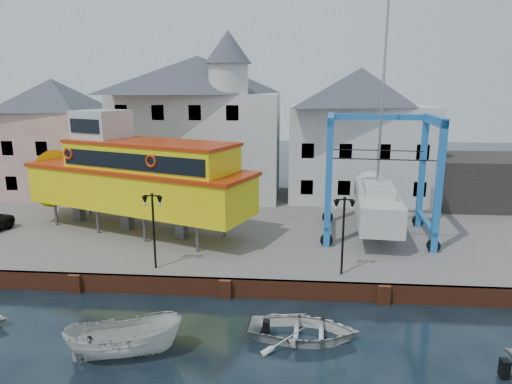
{
  "coord_description": "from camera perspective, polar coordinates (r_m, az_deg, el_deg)",
  "views": [
    {
      "loc": [
        3.38,
        -21.51,
        10.67
      ],
      "look_at": [
        1.0,
        7.0,
        4.0
      ],
      "focal_mm": 32.0,
      "sensor_mm": 36.0,
      "label": 1
    }
  ],
  "objects": [
    {
      "name": "ground",
      "position": [
        24.25,
        -3.83,
        -13.01
      ],
      "size": [
        140.0,
        140.0,
        0.0
      ],
      "primitive_type": "plane",
      "color": "black",
      "rests_on": "ground"
    },
    {
      "name": "hardstanding",
      "position": [
        34.23,
        -1.11,
        -4.16
      ],
      "size": [
        44.0,
        22.0,
        1.0
      ],
      "primitive_type": "cube",
      "color": "#64615D",
      "rests_on": "ground"
    },
    {
      "name": "quay_wall",
      "position": [
        24.13,
        -3.81,
        -11.84
      ],
      "size": [
        44.0,
        0.47,
        1.0
      ],
      "color": "brown",
      "rests_on": "ground"
    },
    {
      "name": "building_pink",
      "position": [
        45.15,
        -23.67,
        6.28
      ],
      "size": [
        8.0,
        7.0,
        10.3
      ],
      "color": "tan",
      "rests_on": "hardstanding"
    },
    {
      "name": "building_white_main",
      "position": [
        40.89,
        -6.96,
        8.36
      ],
      "size": [
        14.0,
        8.3,
        14.0
      ],
      "color": "silver",
      "rests_on": "hardstanding"
    },
    {
      "name": "building_white_right",
      "position": [
        41.1,
        12.7,
        7.12
      ],
      "size": [
        12.0,
        8.0,
        11.2
      ],
      "color": "silver",
      "rests_on": "hardstanding"
    },
    {
      "name": "shed_dark",
      "position": [
        42.26,
        26.37,
        1.29
      ],
      "size": [
        8.0,
        7.0,
        4.0
      ],
      "primitive_type": "cube",
      "color": "#272421",
      "rests_on": "hardstanding"
    },
    {
      "name": "lamp_post_left",
      "position": [
        24.75,
        -12.77,
        -2.43
      ],
      "size": [
        1.12,
        0.32,
        4.2
      ],
      "color": "black",
      "rests_on": "hardstanding"
    },
    {
      "name": "lamp_post_right",
      "position": [
        23.77,
        10.93,
        -2.98
      ],
      "size": [
        1.12,
        0.32,
        4.2
      ],
      "color": "black",
      "rests_on": "hardstanding"
    },
    {
      "name": "tour_boat",
      "position": [
        32.02,
        -16.08,
        2.07
      ],
      "size": [
        18.89,
        10.9,
        8.09
      ],
      "rotation": [
        0.0,
        0.0,
        -0.38
      ],
      "color": "#59595E",
      "rests_on": "hardstanding"
    },
    {
      "name": "travel_lift",
      "position": [
        31.57,
        14.76,
        -0.4
      ],
      "size": [
        7.5,
        10.21,
        15.17
      ],
      "rotation": [
        0.0,
        0.0,
        -0.08
      ],
      "color": "blue",
      "rests_on": "hardstanding"
    },
    {
      "name": "motorboat_a",
      "position": [
        20.28,
        -15.99,
        -19.18
      ],
      "size": [
        4.95,
        2.87,
        1.8
      ],
      "primitive_type": "imported",
      "rotation": [
        0.0,
        0.0,
        1.82
      ],
      "color": "silver",
      "rests_on": "ground"
    },
    {
      "name": "motorboat_b",
      "position": [
        20.88,
        5.9,
        -17.68
      ],
      "size": [
        4.96,
        3.67,
        0.99
      ],
      "primitive_type": "imported",
      "rotation": [
        0.0,
        0.0,
        1.51
      ],
      "color": "silver",
      "rests_on": "ground"
    }
  ]
}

